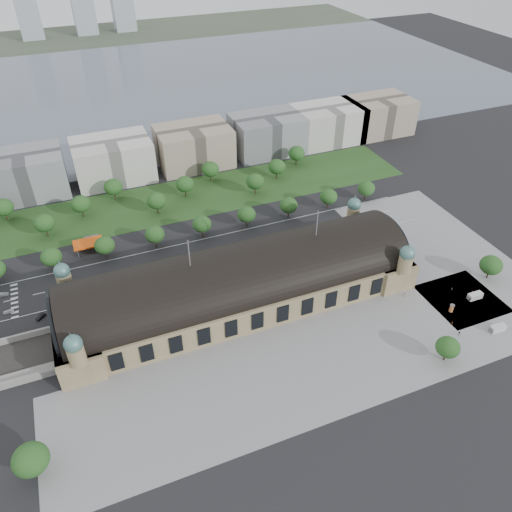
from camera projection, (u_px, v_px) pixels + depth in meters
name	position (u px, v px, depth m)	size (l,w,h in m)	color
ground	(240.00, 301.00, 215.02)	(900.00, 900.00, 0.00)	black
station	(239.00, 283.00, 208.83)	(150.00, 48.40, 44.30)	tan
plaza_south	(307.00, 368.00, 185.54)	(190.00, 48.00, 0.12)	gray
plaza_east	(435.00, 248.00, 246.14)	(56.00, 100.00, 0.12)	gray
road_slab	(172.00, 262.00, 237.05)	(260.00, 26.00, 0.10)	black
grass_belt	(156.00, 204.00, 279.19)	(300.00, 45.00, 0.10)	#25461C
petrol_station	(90.00, 242.00, 245.19)	(14.00, 13.00, 5.05)	#E24E0D
lake	(119.00, 88.00, 435.17)	(700.00, 320.00, 0.08)	slate
far_shore	(89.00, 36.00, 582.92)	(700.00, 120.00, 0.14)	#44513D
far_tower_left	(25.00, 0.00, 548.08)	(24.00, 24.00, 80.00)	#9EA8B2
office_2	(24.00, 175.00, 281.88)	(45.00, 32.00, 24.00)	gray
office_3	(113.00, 160.00, 296.98)	(45.00, 32.00, 24.00)	silver
office_4	(194.00, 146.00, 312.09)	(45.00, 32.00, 24.00)	tan
office_5	(267.00, 134.00, 327.19)	(45.00, 32.00, 24.00)	gray
office_6	(328.00, 124.00, 340.79)	(45.00, 32.00, 24.00)	silver
office_7	(377.00, 116.00, 352.87)	(45.00, 32.00, 24.00)	tan
tree_row_2	(51.00, 257.00, 227.95)	(9.60, 9.60, 11.52)	#2D2116
tree_row_3	(105.00, 245.00, 235.20)	(9.60, 9.60, 11.52)	#2D2116
tree_row_4	(155.00, 234.00, 242.45)	(9.60, 9.60, 11.52)	#2D2116
tree_row_5	(202.00, 224.00, 249.70)	(9.60, 9.60, 11.52)	#2D2116
tree_row_6	(246.00, 214.00, 256.95)	(9.60, 9.60, 11.52)	#2D2116
tree_row_7	(289.00, 205.00, 264.20)	(9.60, 9.60, 11.52)	#2D2116
tree_row_8	(328.00, 197.00, 271.45)	(9.60, 9.60, 11.52)	#2D2116
tree_row_9	(366.00, 188.00, 278.71)	(9.60, 9.60, 11.52)	#2D2116
tree_belt_2	(3.00, 207.00, 261.43)	(10.40, 10.40, 12.48)	#2D2116
tree_belt_3	(44.00, 223.00, 249.44)	(10.40, 10.40, 12.48)	#2D2116
tree_belt_4	(81.00, 204.00, 264.04)	(10.40, 10.40, 12.48)	#2D2116
tree_belt_5	(113.00, 187.00, 278.65)	(10.40, 10.40, 12.48)	#2D2116
tree_belt_6	(157.00, 201.00, 266.66)	(10.40, 10.40, 12.48)	#2D2116
tree_belt_7	(185.00, 184.00, 281.26)	(10.40, 10.40, 12.48)	#2D2116
tree_belt_8	(210.00, 169.00, 295.87)	(10.40, 10.40, 12.48)	#2D2116
tree_belt_9	(255.00, 181.00, 283.88)	(10.40, 10.40, 12.48)	#2D2116
tree_belt_10	(277.00, 167.00, 298.48)	(10.40, 10.40, 12.48)	#2D2116
tree_belt_11	(297.00, 153.00, 313.09)	(10.40, 10.40, 12.48)	#2D2116
tree_plaza_ne	(491.00, 265.00, 223.09)	(10.00, 10.00, 11.69)	#2D2116
tree_plaza_sw	(31.00, 460.00, 147.55)	(11.00, 11.00, 12.73)	#2D2116
tree_plaza_s	(448.00, 347.00, 184.72)	(9.00, 9.00, 10.64)	#2D2116
traffic_car_0	(8.00, 311.00, 208.88)	(1.70, 4.23, 1.44)	silver
traffic_car_1	(3.00, 295.00, 217.26)	(1.68, 4.81, 1.59)	gray
traffic_car_2	(60.00, 295.00, 217.06)	(2.47, 5.35, 1.49)	black
traffic_car_3	(171.00, 262.00, 235.89)	(2.02, 4.98, 1.44)	maroon
traffic_car_4	(196.00, 264.00, 234.56)	(1.58, 3.92, 1.34)	#1E1C4F
traffic_car_5	(300.00, 231.00, 256.74)	(1.55, 4.44, 1.46)	slate
traffic_car_6	(338.00, 224.00, 262.17)	(2.34, 5.07, 1.41)	silver
parked_car_0	(41.00, 317.00, 206.26)	(1.59, 4.55, 1.50)	black
parked_car_1	(126.00, 296.00, 216.54)	(2.12, 4.59, 1.28)	maroon
parked_car_2	(125.00, 296.00, 216.38)	(2.17, 5.35, 1.55)	#1D1A49
parked_car_3	(103.00, 302.00, 213.47)	(1.95, 4.85, 1.65)	#505356
parked_car_4	(103.00, 302.00, 213.62)	(1.57, 4.51, 1.48)	#BCBCBE
parked_car_5	(163.00, 281.00, 224.73)	(2.35, 5.10, 1.42)	#94959C
parked_car_6	(139.00, 289.00, 220.35)	(1.85, 4.56, 1.32)	black
bus_west	(171.00, 273.00, 227.55)	(3.15, 13.45, 3.75)	red
bus_mid	(252.00, 254.00, 238.97)	(3.01, 12.85, 3.58)	silver
bus_east	(282.00, 241.00, 248.16)	(2.75, 11.74, 3.27)	beige
van_east	(474.00, 296.00, 215.48)	(6.58, 2.67, 2.84)	silver
van_south	(497.00, 328.00, 200.05)	(6.66, 2.98, 2.83)	silver
advertising_column	(452.00, 308.00, 208.73)	(1.94, 1.94, 3.68)	#BA4F2E
pedestrian_0	(405.00, 295.00, 216.89)	(0.89, 0.51, 1.81)	gray
pedestrian_1	(452.00, 323.00, 203.16)	(0.65, 0.43, 1.78)	gray
pedestrian_2	(452.00, 289.00, 220.33)	(0.77, 0.44, 1.59)	gray
pedestrian_4	(459.00, 334.00, 198.27)	(1.27, 0.55, 1.97)	gray
pedestrian_5	(473.00, 292.00, 218.64)	(0.75, 0.43, 1.54)	gray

